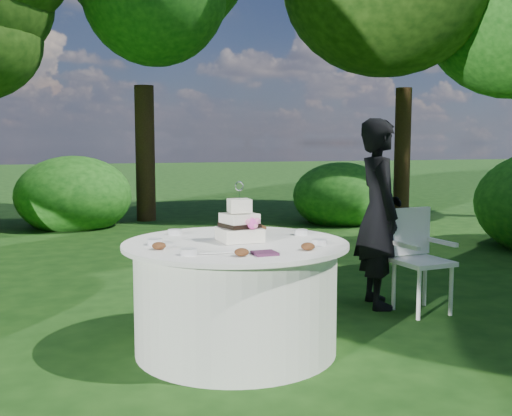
% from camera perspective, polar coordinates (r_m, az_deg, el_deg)
% --- Properties ---
extents(ground, '(80.00, 80.00, 0.00)m').
position_cam_1_polar(ground, '(4.34, -1.92, -13.32)').
color(ground, black).
rests_on(ground, ground).
extents(napkins, '(0.14, 0.14, 0.02)m').
position_cam_1_polar(napkins, '(3.67, 0.84, -4.32)').
color(napkins, '#4D2140').
rests_on(napkins, table).
extents(feather_plume, '(0.48, 0.07, 0.01)m').
position_cam_1_polar(feather_plume, '(3.75, -2.16, -4.17)').
color(feather_plume, white).
rests_on(feather_plume, table).
extents(guest, '(0.54, 0.69, 1.66)m').
position_cam_1_polar(guest, '(5.40, 11.62, -0.50)').
color(guest, black).
rests_on(guest, ground).
extents(table, '(1.56, 1.56, 0.77)m').
position_cam_1_polar(table, '(4.23, -1.93, -8.35)').
color(table, silver).
rests_on(table, ground).
extents(cake, '(0.28, 0.29, 0.42)m').
position_cam_1_polar(cake, '(4.14, -1.55, -1.65)').
color(cake, white).
rests_on(cake, table).
extents(chair, '(0.46, 0.44, 0.89)m').
position_cam_1_polar(chair, '(5.36, 15.10, -4.03)').
color(chair, white).
rests_on(chair, ground).
extents(votives, '(1.20, 0.93, 0.04)m').
position_cam_1_polar(votives, '(4.12, -2.62, -3.02)').
color(votives, silver).
rests_on(votives, table).
extents(petal_cups, '(0.98, 1.02, 0.05)m').
position_cam_1_polar(petal_cups, '(3.98, -1.23, -3.28)').
color(petal_cups, '#562D16').
rests_on(petal_cups, table).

